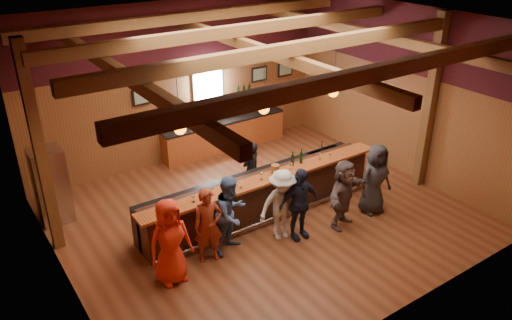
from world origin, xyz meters
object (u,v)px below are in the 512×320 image
(customer_white, at_px, (282,205))
(customer_denim, at_px, (231,214))
(bar_counter, at_px, (260,194))
(customer_brown, at_px, (343,194))
(customer_redvest, at_px, (208,226))
(bottle_a, at_px, (293,160))
(customer_orange, at_px, (170,242))
(bartender, at_px, (251,170))
(stainless_fridge, at_px, (51,186))
(customer_navy, at_px, (299,204))
(customer_dark, at_px, (375,179))
(back_bar_cabinet, at_px, (225,135))
(ice_bucket, at_px, (275,169))

(customer_white, bearing_deg, customer_denim, 177.89)
(bar_counter, bearing_deg, customer_brown, -50.31)
(customer_redvest, distance_m, bottle_a, 2.84)
(bar_counter, xyz_separation_m, customer_orange, (-2.82, -1.07, 0.37))
(customer_redvest, xyz_separation_m, customer_white, (1.70, -0.21, 0.01))
(customer_orange, height_order, bartender, customer_orange)
(customer_orange, height_order, bottle_a, customer_orange)
(bottle_a, bearing_deg, customer_brown, -72.09)
(stainless_fridge, xyz_separation_m, customer_denim, (2.79, -3.31, -0.04))
(customer_orange, distance_m, customer_navy, 2.94)
(customer_white, distance_m, customer_dark, 2.49)
(back_bar_cabinet, height_order, customer_white, customer_white)
(customer_brown, xyz_separation_m, customer_dark, (1.03, 0.03, 0.05))
(customer_brown, distance_m, customer_dark, 1.03)
(bar_counter, height_order, customer_brown, customer_brown)
(customer_redvest, height_order, bartender, customer_redvest)
(stainless_fridge, distance_m, customer_denim, 4.32)
(customer_brown, bearing_deg, customer_navy, 151.47)
(ice_bucket, xyz_separation_m, bottle_a, (0.58, 0.10, 0.03))
(stainless_fridge, distance_m, bottle_a, 5.59)
(customer_orange, relative_size, customer_redvest, 1.09)
(stainless_fridge, relative_size, bottle_a, 5.05)
(back_bar_cabinet, distance_m, customer_dark, 5.16)
(bar_counter, relative_size, bartender, 4.17)
(back_bar_cabinet, xyz_separation_m, customer_orange, (-4.00, -4.64, 0.41))
(customer_dark, height_order, ice_bucket, customer_dark)
(bar_counter, distance_m, back_bar_cabinet, 3.76)
(customer_dark, bearing_deg, bartender, 138.62)
(bartender, relative_size, bottle_a, 4.24)
(stainless_fridge, xyz_separation_m, customer_dark, (6.39, -3.91, -0.03))
(customer_white, xyz_separation_m, customer_dark, (2.47, -0.35, 0.04))
(customer_orange, relative_size, bartender, 1.18)
(bar_counter, height_order, stainless_fridge, stainless_fridge)
(back_bar_cabinet, distance_m, customer_denim, 5.10)
(customer_navy, bearing_deg, bottle_a, 63.50)
(back_bar_cabinet, bearing_deg, bar_counter, -108.34)
(customer_brown, height_order, customer_dark, customer_dark)
(customer_redvest, height_order, bottle_a, customer_redvest)
(bartender, xyz_separation_m, ice_bucket, (-0.01, -1.02, 0.46))
(customer_redvest, xyz_separation_m, bartender, (2.14, 1.65, -0.06))
(customer_orange, distance_m, customer_brown, 4.08)
(bartender, bearing_deg, customer_brown, 98.81)
(customer_redvest, relative_size, customer_navy, 0.97)
(customer_denim, height_order, customer_white, customer_denim)
(customer_dark, distance_m, bottle_a, 1.98)
(bar_counter, relative_size, ice_bucket, 29.50)
(customer_redvest, bearing_deg, bartender, 54.72)
(bartender, bearing_deg, bottle_a, 106.52)
(stainless_fridge, distance_m, customer_orange, 3.75)
(stainless_fridge, distance_m, customer_brown, 6.65)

